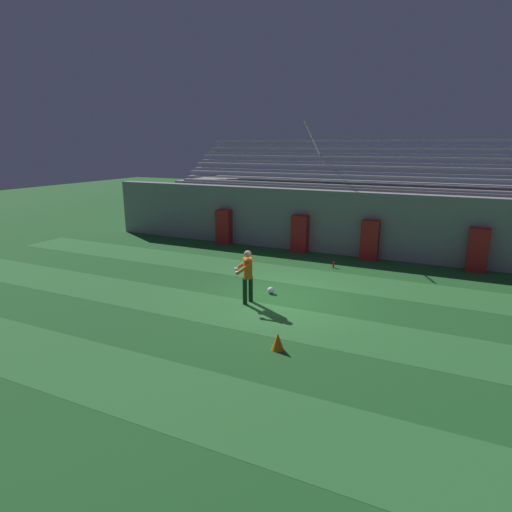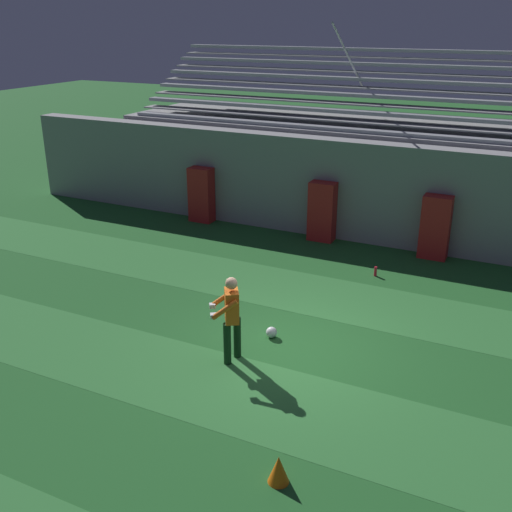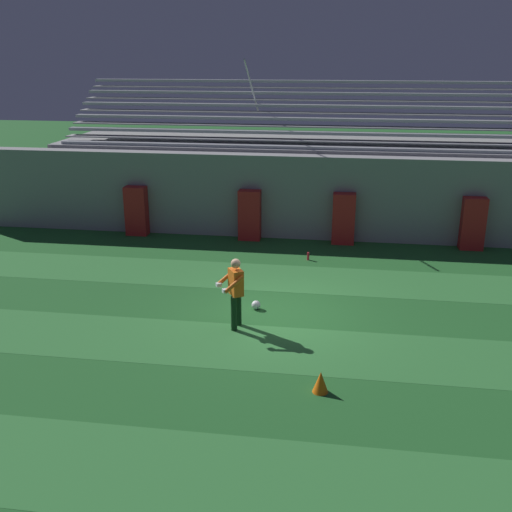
# 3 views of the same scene
# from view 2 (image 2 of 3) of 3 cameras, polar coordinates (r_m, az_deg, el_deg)

# --- Properties ---
(ground_plane) EXTENTS (80.00, 80.00, 0.00)m
(ground_plane) POSITION_cam_2_polar(r_m,az_deg,el_deg) (11.68, 3.31, -8.70)
(ground_plane) COLOR #236028
(turf_stripe_mid) EXTENTS (28.00, 2.11, 0.01)m
(turf_stripe_mid) POSITION_cam_2_polar(r_m,az_deg,el_deg) (10.32, -0.61, -13.19)
(turf_stripe_mid) COLOR #337A38
(turf_stripe_mid) RESTS_ON ground
(turf_stripe_far) EXTENTS (28.00, 2.11, 0.01)m
(turf_stripe_far) POSITION_cam_2_polar(r_m,az_deg,el_deg) (13.72, 7.29, -3.96)
(turf_stripe_far) COLOR #337A38
(turf_stripe_far) RESTS_ON ground
(back_wall) EXTENTS (24.00, 0.60, 2.80)m
(back_wall) POSITION_cam_2_polar(r_m,az_deg,el_deg) (16.90, 12.04, 5.77)
(back_wall) COLOR gray
(back_wall) RESTS_ON ground
(padding_pillar_gate_left) EXTENTS (0.73, 0.44, 1.69)m
(padding_pillar_gate_left) POSITION_cam_2_polar(r_m,az_deg,el_deg) (16.97, 6.32, 4.23)
(padding_pillar_gate_left) COLOR #B21E1E
(padding_pillar_gate_left) RESTS_ON ground
(padding_pillar_gate_right) EXTENTS (0.73, 0.44, 1.69)m
(padding_pillar_gate_right) POSITION_cam_2_polar(r_m,az_deg,el_deg) (16.26, 16.71, 2.63)
(padding_pillar_gate_right) COLOR #B21E1E
(padding_pillar_gate_right) RESTS_ON ground
(padding_pillar_far_left) EXTENTS (0.73, 0.44, 1.69)m
(padding_pillar_far_left) POSITION_cam_2_polar(r_m,az_deg,el_deg) (18.59, -5.23, 5.83)
(padding_pillar_far_left) COLOR #B21E1E
(padding_pillar_far_left) RESTS_ON ground
(bleacher_stand) EXTENTS (18.00, 4.75, 5.83)m
(bleacher_stand) POSITION_cam_2_polar(r_m,az_deg,el_deg) (19.42, 14.09, 7.99)
(bleacher_stand) COLOR gray
(bleacher_stand) RESTS_ON ground
(goalkeeper) EXTENTS (0.71, 0.74, 1.67)m
(goalkeeper) POSITION_cam_2_polar(r_m,az_deg,el_deg) (10.82, -2.40, -5.55)
(goalkeeper) COLOR #143319
(goalkeeper) RESTS_ON ground
(soccer_ball) EXTENTS (0.22, 0.22, 0.22)m
(soccer_ball) POSITION_cam_2_polar(r_m,az_deg,el_deg) (11.96, 1.49, -7.28)
(soccer_ball) COLOR white
(soccer_ball) RESTS_ON ground
(traffic_cone) EXTENTS (0.30, 0.30, 0.42)m
(traffic_cone) POSITION_cam_2_polar(r_m,az_deg,el_deg) (8.63, 2.16, -19.64)
(traffic_cone) COLOR orange
(traffic_cone) RESTS_ON ground
(water_bottle) EXTENTS (0.07, 0.07, 0.24)m
(water_bottle) POSITION_cam_2_polar(r_m,az_deg,el_deg) (14.99, 11.31, -1.44)
(water_bottle) COLOR red
(water_bottle) RESTS_ON ground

